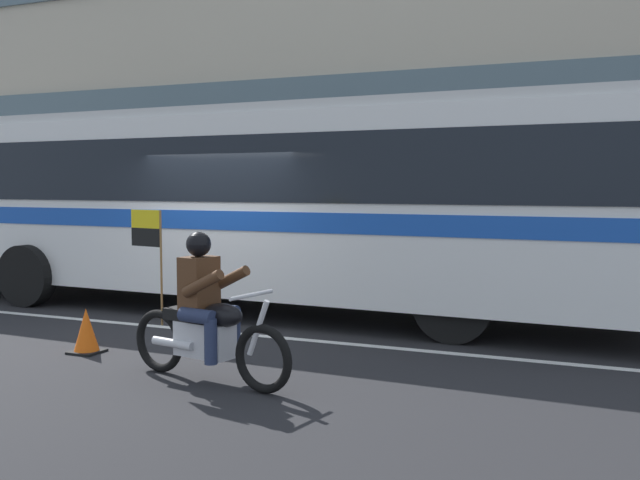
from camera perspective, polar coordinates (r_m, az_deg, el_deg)
ground_plane at (r=10.87m, az=-7.81°, el=-6.51°), size 60.00×60.00×0.00m
sidewalk_curb at (r=15.40m, az=1.93°, el=-2.97°), size 28.00×3.80×0.15m
lane_center_stripe at (r=10.37m, az=-9.51°, el=-7.04°), size 26.60×0.14×0.01m
office_building_facade at (r=17.80m, az=4.72°, el=16.09°), size 28.00×0.89×11.31m
transit_bus at (r=11.69m, az=-4.69°, el=3.57°), size 12.50×3.08×3.22m
motorcycle_with_rider at (r=7.59m, az=-9.00°, el=-6.15°), size 2.16×0.72×1.78m
fire_hydrant at (r=17.43m, az=-18.30°, el=-0.86°), size 0.22×0.30×0.75m
traffic_cone at (r=9.29m, az=-18.00°, el=-6.93°), size 0.36×0.36×0.55m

